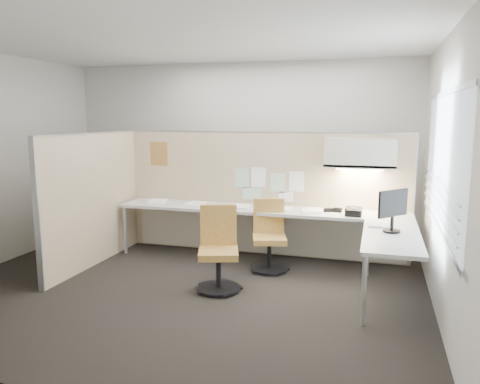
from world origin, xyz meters
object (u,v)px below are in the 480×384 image
(monitor, at_px, (393,208))
(phone, at_px, (353,212))
(chair_left, at_px, (218,251))
(chair_right, at_px, (269,238))
(desk, at_px, (281,221))

(monitor, relative_size, phone, 2.13)
(chair_left, relative_size, monitor, 2.04)
(chair_left, height_order, chair_right, chair_left)
(chair_right, xyz_separation_m, monitor, (1.49, -0.53, 0.58))
(desk, distance_m, phone, 0.94)
(chair_left, bearing_deg, chair_right, 46.21)
(desk, xyz_separation_m, phone, (0.92, 0.01, 0.18))
(desk, relative_size, chair_left, 4.21)
(desk, height_order, phone, phone)
(chair_right, height_order, monitor, monitor)
(desk, relative_size, phone, 18.31)
(chair_left, height_order, phone, chair_left)
(chair_left, xyz_separation_m, phone, (1.44, 1.07, 0.34))
(monitor, bearing_deg, chair_left, 140.06)
(desk, bearing_deg, monitor, -28.60)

